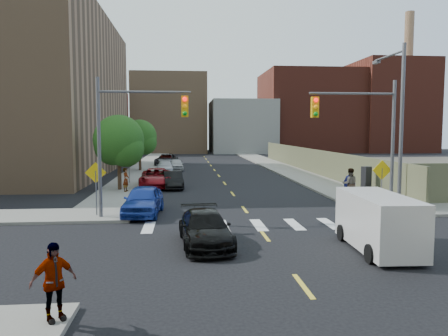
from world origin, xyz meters
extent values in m
plane|color=black|center=(0.00, 0.00, 0.00)|extent=(160.00, 160.00, 0.00)
cube|color=gray|center=(-7.75, 41.50, 0.07)|extent=(3.50, 73.00, 0.15)
cube|color=gray|center=(7.75, 41.50, 0.07)|extent=(3.50, 73.00, 0.15)
cube|color=brown|center=(9.60, 28.00, 1.25)|extent=(0.12, 44.00, 2.50)
cube|color=#592319|center=(-22.00, 70.00, 6.00)|extent=(14.00, 18.00, 12.00)
cube|color=#8C6B4C|center=(-6.00, 72.00, 7.50)|extent=(14.00, 16.00, 15.00)
cube|color=gray|center=(8.00, 70.00, 5.00)|extent=(12.00, 16.00, 10.00)
cube|color=#592319|center=(22.00, 72.00, 8.00)|extent=(18.00, 18.00, 16.00)
cube|color=#592319|center=(38.00, 70.00, 9.00)|extent=(14.00, 16.00, 18.00)
cylinder|color=#8C6B4C|center=(42.00, 70.00, 14.00)|extent=(1.80, 1.80, 28.00)
cylinder|color=#59595E|center=(-7.50, 6.00, 3.50)|extent=(0.18, 0.18, 7.00)
cylinder|color=#59595E|center=(-5.25, 6.00, 6.30)|extent=(4.50, 0.12, 0.12)
cube|color=#E5A50C|center=(-3.30, 6.00, 5.60)|extent=(0.35, 0.30, 1.05)
cylinder|color=#59595E|center=(7.50, 6.00, 3.50)|extent=(0.18, 0.18, 7.00)
cylinder|color=#59595E|center=(5.25, 6.00, 6.30)|extent=(4.50, 0.12, 0.12)
cube|color=#E5A50C|center=(3.30, 6.00, 5.60)|extent=(0.35, 0.30, 1.05)
cylinder|color=#59595E|center=(8.20, 6.50, 4.50)|extent=(0.20, 0.20, 9.00)
cylinder|color=#59595E|center=(8.20, 8.20, 8.60)|extent=(0.12, 3.50, 0.12)
cube|color=#59595E|center=(8.20, 9.80, 8.50)|extent=(0.25, 0.60, 0.18)
cylinder|color=#59595E|center=(-7.80, 6.50, 1.20)|extent=(0.06, 0.06, 2.40)
cube|color=yellow|center=(-7.80, 6.50, 2.30)|extent=(1.06, 0.04, 1.06)
cylinder|color=#59595E|center=(7.20, 6.50, 1.20)|extent=(0.06, 0.06, 2.40)
cube|color=yellow|center=(7.20, 6.50, 2.30)|extent=(1.06, 0.04, 1.06)
cylinder|color=#59595E|center=(-7.80, 20.00, 1.20)|extent=(0.06, 0.06, 2.40)
cube|color=yellow|center=(-7.80, 20.00, 2.30)|extent=(1.06, 0.04, 1.06)
cylinder|color=#332114|center=(-8.00, 16.00, 1.32)|extent=(0.28, 0.28, 2.64)
sphere|color=#154212|center=(-8.00, 16.00, 3.72)|extent=(3.60, 3.60, 3.60)
sphere|color=#154212|center=(-7.50, 15.70, 3.12)|extent=(2.64, 2.64, 2.64)
sphere|color=#154212|center=(-8.40, 16.40, 3.30)|extent=(2.88, 2.88, 2.88)
cylinder|color=#332114|center=(-8.00, 31.00, 1.32)|extent=(0.28, 0.28, 2.64)
sphere|color=#154212|center=(-8.00, 31.00, 3.72)|extent=(3.60, 3.60, 3.60)
sphere|color=#154212|center=(-7.50, 30.70, 3.12)|extent=(2.64, 2.64, 2.64)
sphere|color=#154212|center=(-8.40, 31.40, 3.30)|extent=(2.88, 2.88, 2.88)
imported|color=#1B3799|center=(-5.50, 7.00, 0.77)|extent=(2.11, 4.61, 1.53)
imported|color=black|center=(-4.20, 17.14, 0.65)|extent=(1.75, 4.05, 1.30)
imported|color=maroon|center=(-5.50, 17.97, 0.74)|extent=(2.60, 5.38, 1.48)
imported|color=#AEB1B6|center=(-5.32, 29.36, 0.62)|extent=(1.75, 4.29, 1.24)
imported|color=#BDBDBD|center=(-4.20, 31.86, 0.65)|extent=(1.71, 3.90, 1.31)
imported|color=#43100D|center=(-5.50, 38.85, 0.64)|extent=(1.43, 3.94, 1.29)
imported|color=black|center=(-5.50, 38.29, 0.74)|extent=(2.98, 5.52, 1.47)
imported|color=black|center=(-2.58, 0.66, 0.66)|extent=(2.18, 4.67, 1.32)
cube|color=silver|center=(3.74, -0.63, 1.10)|extent=(1.95, 4.65, 1.94)
cube|color=black|center=(3.82, 1.13, 1.37)|extent=(1.67, 1.13, 0.79)
cylinder|color=black|center=(2.97, 0.90, 0.31)|extent=(0.27, 0.68, 0.67)
cylinder|color=black|center=(4.64, 0.83, 0.31)|extent=(0.27, 0.68, 0.67)
cylinder|color=black|center=(2.84, -2.09, 0.31)|extent=(0.27, 0.68, 0.67)
cylinder|color=black|center=(4.52, -2.16, 0.31)|extent=(0.27, 0.68, 0.67)
cube|color=navy|center=(7.31, 11.26, 0.68)|extent=(0.65, 0.56, 1.07)
cylinder|color=navy|center=(7.31, 11.26, 1.24)|extent=(0.60, 0.39, 0.55)
cube|color=black|center=(8.81, 12.21, 1.07)|extent=(0.68, 0.63, 1.85)
imported|color=gray|center=(-7.40, 14.87, 0.98)|extent=(0.52, 0.68, 1.65)
imported|color=gray|center=(6.84, 10.04, 1.12)|extent=(1.09, 0.93, 1.94)
imported|color=gray|center=(-6.32, -6.00, 1.05)|extent=(1.11, 0.99, 1.80)
camera|label=1|loc=(-3.38, -15.86, 4.46)|focal=35.00mm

